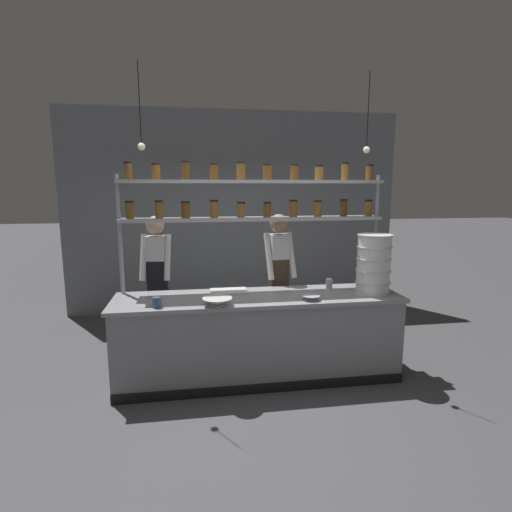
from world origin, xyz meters
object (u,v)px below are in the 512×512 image
(container_stack, at_px, (374,264))
(serving_cup_by_board, at_px, (329,284))
(serving_cup_front, at_px, (157,302))
(spice_shelf_unit, at_px, (254,204))
(chef_center, at_px, (278,274))
(cutting_board, at_px, (229,291))
(prep_bowl_center_front, at_px, (217,302))
(chef_left, at_px, (157,276))
(prep_bowl_near_left, at_px, (311,298))

(container_stack, relative_size, serving_cup_by_board, 6.02)
(serving_cup_front, bearing_deg, spice_shelf_unit, 29.86)
(chef_center, bearing_deg, container_stack, -45.38)
(cutting_board, bearing_deg, prep_bowl_center_front, -107.47)
(cutting_board, bearing_deg, serving_cup_by_board, 0.50)
(container_stack, bearing_deg, chef_left, 160.16)
(serving_cup_by_board, bearing_deg, container_stack, -33.57)
(prep_bowl_near_left, distance_m, serving_cup_front, 1.54)
(container_stack, xyz_separation_m, serving_cup_front, (-2.29, -0.19, -0.27))
(chef_center, height_order, prep_bowl_center_front, chef_center)
(container_stack, distance_m, cutting_board, 1.61)
(spice_shelf_unit, distance_m, container_stack, 1.46)
(chef_left, xyz_separation_m, chef_center, (1.46, -0.19, 0.01))
(prep_bowl_near_left, xyz_separation_m, serving_cup_front, (-1.54, -0.02, 0.03))
(prep_bowl_near_left, relative_size, serving_cup_front, 1.77)
(prep_bowl_center_front, bearing_deg, serving_cup_by_board, 20.63)
(spice_shelf_unit, relative_size, container_stack, 4.55)
(chef_center, relative_size, cutting_board, 4.37)
(chef_center, relative_size, prep_bowl_center_front, 5.96)
(chef_center, xyz_separation_m, serving_cup_front, (-1.38, -0.86, -0.05))
(chef_left, relative_size, serving_cup_front, 16.66)
(container_stack, distance_m, prep_bowl_near_left, 0.82)
(serving_cup_front, height_order, serving_cup_by_board, serving_cup_by_board)
(chef_left, distance_m, chef_center, 1.48)
(prep_bowl_near_left, bearing_deg, chef_left, 147.68)
(serving_cup_by_board, bearing_deg, chef_left, 163.35)
(chef_left, distance_m, container_stack, 2.54)
(serving_cup_by_board, bearing_deg, cutting_board, -179.50)
(chef_left, relative_size, container_stack, 2.67)
(prep_bowl_near_left, distance_m, serving_cup_by_board, 0.56)
(container_stack, distance_m, prep_bowl_center_front, 1.75)
(chef_center, bearing_deg, serving_cup_by_board, -47.26)
(chef_center, distance_m, container_stack, 1.15)
(serving_cup_by_board, bearing_deg, prep_bowl_center_front, -159.37)
(cutting_board, bearing_deg, prep_bowl_near_left, -27.98)
(chef_center, bearing_deg, spice_shelf_unit, -151.48)
(chef_center, height_order, container_stack, chef_center)
(chef_left, bearing_deg, cutting_board, -29.37)
(cutting_board, relative_size, prep_bowl_near_left, 2.18)
(chef_left, bearing_deg, prep_bowl_near_left, -25.45)
(cutting_board, height_order, serving_cup_front, serving_cup_front)
(spice_shelf_unit, height_order, chef_left, spice_shelf_unit)
(spice_shelf_unit, xyz_separation_m, chef_center, (0.34, 0.27, -0.86))
(prep_bowl_near_left, bearing_deg, cutting_board, 152.02)
(chef_center, distance_m, cutting_board, 0.77)
(spice_shelf_unit, xyz_separation_m, prep_bowl_center_front, (-0.45, -0.62, -0.92))
(container_stack, xyz_separation_m, prep_bowl_near_left, (-0.75, -0.17, -0.30))
(spice_shelf_unit, relative_size, chef_center, 1.68)
(chef_left, xyz_separation_m, cutting_board, (0.82, -0.60, -0.07))
(spice_shelf_unit, height_order, serving_cup_front, spice_shelf_unit)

